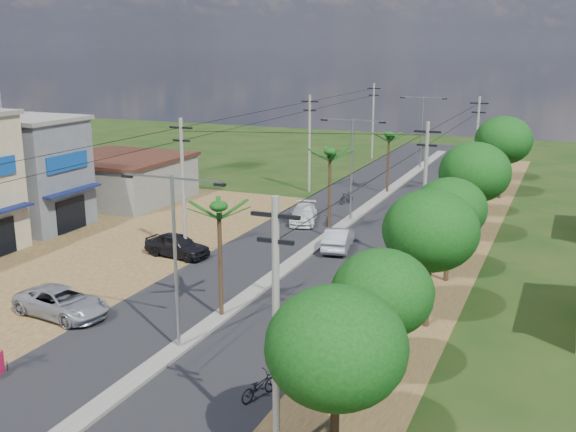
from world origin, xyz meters
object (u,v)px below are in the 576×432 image
car_white_far (304,215)px  car_parked_dark (177,246)px  moto_rider_east (259,387)px  car_silver_mid (338,239)px  car_parked_silver (62,303)px

car_white_far → car_parked_dark: car_parked_dark is taller
moto_rider_east → car_silver_mid: bearing=-60.6°
car_parked_silver → car_parked_dark: bearing=7.4°
car_parked_dark → moto_rider_east: 19.14m
car_white_far → car_parked_silver: (-4.32, -22.04, 0.06)m
car_silver_mid → car_white_far: bearing=-59.5°
car_parked_silver → car_parked_dark: 10.80m
car_parked_dark → moto_rider_east: size_ratio=2.35×
car_silver_mid → car_parked_dark: size_ratio=1.02×
car_parked_dark → car_silver_mid: bearing=-51.3°
car_white_far → car_parked_dark: bearing=-127.6°
car_silver_mid → car_parked_dark: 10.68m
car_silver_mid → car_parked_silver: car_silver_mid is taller
car_parked_silver → moto_rider_east: car_parked_silver is taller
car_silver_mid → car_parked_silver: bearing=51.2°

